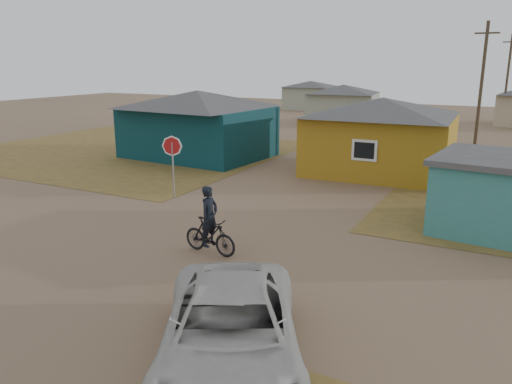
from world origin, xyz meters
TOP-DOWN VIEW (x-y plane):
  - ground at (0.00, 0.00)m, footprint 120.00×120.00m
  - grass_nw at (-14.00, 13.00)m, footprint 20.00×18.00m
  - house_teal at (-8.50, 13.50)m, footprint 8.93×7.08m
  - house_yellow at (2.50, 14.00)m, footprint 7.72×6.76m
  - house_pale_west at (-6.00, 34.00)m, footprint 7.04×6.15m
  - house_pale_north at (-14.00, 46.00)m, footprint 6.28×5.81m
  - utility_pole_near at (6.50, 22.00)m, footprint 1.40×0.20m
  - utility_pole_far at (7.50, 38.00)m, footprint 1.40×0.20m
  - stop_sign at (-4.03, 4.94)m, footprint 0.88×0.08m
  - cyclist at (0.82, 0.21)m, footprint 1.90×0.71m
  - vehicle at (4.37, -4.61)m, footprint 4.93×6.14m

SIDE VIEW (x-z plane):
  - ground at x=0.00m, z-range 0.00..0.00m
  - grass_nw at x=-14.00m, z-range 0.00..0.01m
  - cyclist at x=0.82m, z-range -0.29..1.82m
  - vehicle at x=4.37m, z-range 0.00..1.55m
  - house_pale_north at x=-14.00m, z-range 0.05..3.45m
  - house_pale_west at x=-6.00m, z-range 0.06..3.66m
  - stop_sign at x=-4.03m, z-range 0.61..3.29m
  - house_yellow at x=2.50m, z-range 0.05..3.95m
  - house_teal at x=-8.50m, z-range 0.05..4.05m
  - utility_pole_near at x=6.50m, z-range 0.14..8.14m
  - utility_pole_far at x=7.50m, z-range 0.14..8.14m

